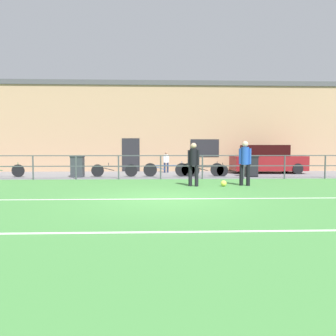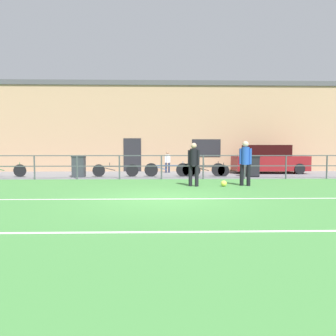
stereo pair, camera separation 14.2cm
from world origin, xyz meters
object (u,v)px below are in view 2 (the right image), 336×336
at_px(player_goalkeeper, 194,162).
at_px(trash_bin_0, 252,166).
at_px(soccer_ball_match, 224,183).
at_px(spectator_child, 168,161).
at_px(player_striker, 245,160).
at_px(trash_bin_1, 79,166).
at_px(bicycle_parked_3, 4,170).
at_px(bicycle_parked_0, 115,170).
at_px(bicycle_parked_1, 209,170).
at_px(bicycle_parked_2, 167,170).
at_px(parked_car_red, 268,160).
at_px(bicycle_parked_4, 204,170).

xyz_separation_m(player_goalkeeper, trash_bin_0, (3.43, 3.92, -0.40)).
height_order(soccer_ball_match, spectator_child, spectator_child).
xyz_separation_m(player_striker, trash_bin_1, (-7.49, 3.86, -0.43)).
bearing_deg(player_goalkeeper, bicycle_parked_3, -4.51).
distance_m(player_striker, bicycle_parked_0, 6.92).
bearing_deg(bicycle_parked_1, spectator_child, 127.47).
bearing_deg(bicycle_parked_2, bicycle_parked_0, -180.00).
relative_size(spectator_child, trash_bin_1, 1.15).
bearing_deg(trash_bin_1, spectator_child, 31.30).
relative_size(bicycle_parked_0, trash_bin_0, 2.21).
height_order(player_goalkeeper, parked_car_red, player_goalkeeper).
height_order(bicycle_parked_0, trash_bin_0, trash_bin_0).
height_order(parked_car_red, bicycle_parked_1, parked_car_red).
relative_size(player_striker, bicycle_parked_0, 0.75).
distance_m(bicycle_parked_0, trash_bin_1, 1.86).
xyz_separation_m(player_goalkeeper, soccer_ball_match, (1.17, -0.10, -0.84)).
height_order(soccer_ball_match, bicycle_parked_0, bicycle_parked_0).
bearing_deg(bicycle_parked_1, trash_bin_1, -179.29).
bearing_deg(bicycle_parked_0, bicycle_parked_3, 180.00).
distance_m(bicycle_parked_1, bicycle_parked_3, 10.44).
relative_size(bicycle_parked_0, bicycle_parked_4, 1.07).
bearing_deg(bicycle_parked_3, bicycle_parked_4, -0.00).
bearing_deg(spectator_child, bicycle_parked_2, 77.82).
distance_m(player_goalkeeper, bicycle_parked_2, 4.22).
bearing_deg(trash_bin_0, parked_car_red, 55.20).
relative_size(soccer_ball_match, parked_car_red, 0.06).
xyz_separation_m(player_goalkeeper, spectator_child, (-0.84, 6.78, -0.23)).
distance_m(parked_car_red, bicycle_parked_3, 14.44).
distance_m(soccer_ball_match, spectator_child, 7.19).
xyz_separation_m(bicycle_parked_1, trash_bin_1, (-6.66, -0.08, 0.23)).
bearing_deg(soccer_ball_match, trash_bin_1, 148.21).
height_order(player_striker, bicycle_parked_1, player_striker).
xyz_separation_m(player_striker, trash_bin_0, (1.38, 3.79, -0.45)).
bearing_deg(trash_bin_0, soccer_ball_match, -119.42).
relative_size(spectator_child, parked_car_red, 0.30).
height_order(parked_car_red, bicycle_parked_3, parked_car_red).
relative_size(bicycle_parked_1, trash_bin_1, 1.93).
bearing_deg(parked_car_red, bicycle_parked_0, -165.79).
xyz_separation_m(player_striker, bicycle_parked_0, (-5.65, 3.95, -0.65)).
relative_size(player_striker, parked_car_red, 0.42).
height_order(player_goalkeeper, bicycle_parked_2, player_goalkeeper).
distance_m(parked_car_red, bicycle_parked_4, 4.68).
bearing_deg(player_striker, bicycle_parked_0, 165.93).
bearing_deg(bicycle_parked_2, bicycle_parked_4, -0.00).
relative_size(bicycle_parked_3, trash_bin_0, 2.05).
bearing_deg(soccer_ball_match, bicycle_parked_4, 92.99).
bearing_deg(trash_bin_0, bicycle_parked_1, 175.95).
distance_m(bicycle_parked_2, bicycle_parked_4, 1.89).
bearing_deg(spectator_child, player_goalkeeper, 87.01).
relative_size(bicycle_parked_2, trash_bin_0, 2.19).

